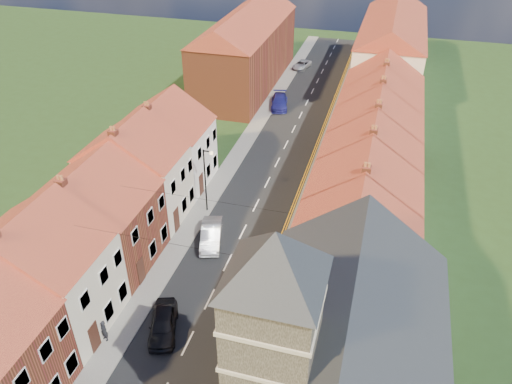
{
  "coord_description": "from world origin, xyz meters",
  "views": [
    {
      "loc": [
        9.98,
        -13.24,
        25.5
      ],
      "look_at": [
        0.86,
        18.97,
        3.5
      ],
      "focal_mm": 35.0,
      "sensor_mm": 36.0,
      "label": 1
    }
  ],
  "objects_px": {
    "pedestrian_right": "(287,254)",
    "pedestrian_left": "(104,331)",
    "car_mid": "(211,235)",
    "car_distant": "(302,65)",
    "lamppost": "(206,177)",
    "car_far": "(279,102)",
    "church": "(336,347)",
    "car_near": "(163,323)"
  },
  "relations": [
    {
      "from": "lamppost",
      "to": "car_mid",
      "type": "relative_size",
      "value": 1.36
    },
    {
      "from": "car_mid",
      "to": "pedestrian_left",
      "type": "height_order",
      "value": "pedestrian_left"
    },
    {
      "from": "pedestrian_left",
      "to": "pedestrian_right",
      "type": "relative_size",
      "value": 0.99
    },
    {
      "from": "lamppost",
      "to": "car_far",
      "type": "bearing_deg",
      "value": 88.2
    },
    {
      "from": "lamppost",
      "to": "pedestrian_left",
      "type": "xyz_separation_m",
      "value": [
        -1.29,
        -15.22,
        -2.63
      ]
    },
    {
      "from": "lamppost",
      "to": "car_far",
      "type": "height_order",
      "value": "lamppost"
    },
    {
      "from": "car_mid",
      "to": "pedestrian_right",
      "type": "distance_m",
      "value": 6.48
    },
    {
      "from": "car_near",
      "to": "pedestrian_right",
      "type": "relative_size",
      "value": 2.62
    },
    {
      "from": "church",
      "to": "car_far",
      "type": "relative_size",
      "value": 3.11
    },
    {
      "from": "pedestrian_right",
      "to": "car_distant",
      "type": "bearing_deg",
      "value": -77.56
    },
    {
      "from": "church",
      "to": "car_far",
      "type": "distance_m",
      "value": 42.48
    },
    {
      "from": "lamppost",
      "to": "pedestrian_left",
      "type": "height_order",
      "value": "lamppost"
    },
    {
      "from": "pedestrian_right",
      "to": "pedestrian_left",
      "type": "bearing_deg",
      "value": 50.23
    },
    {
      "from": "car_distant",
      "to": "car_far",
      "type": "bearing_deg",
      "value": -76.98
    },
    {
      "from": "lamppost",
      "to": "car_mid",
      "type": "height_order",
      "value": "lamppost"
    },
    {
      "from": "car_mid",
      "to": "car_far",
      "type": "distance_m",
      "value": 27.59
    },
    {
      "from": "pedestrian_left",
      "to": "pedestrian_right",
      "type": "distance_m",
      "value": 14.08
    },
    {
      "from": "church",
      "to": "car_distant",
      "type": "bearing_deg",
      "value": 102.83
    },
    {
      "from": "church",
      "to": "car_far",
      "type": "xyz_separation_m",
      "value": [
        -12.43,
        40.29,
        -5.17
      ]
    },
    {
      "from": "car_near",
      "to": "pedestrian_left",
      "type": "height_order",
      "value": "pedestrian_left"
    },
    {
      "from": "lamppost",
      "to": "pedestrian_right",
      "type": "height_order",
      "value": "lamppost"
    },
    {
      "from": "car_mid",
      "to": "pedestrian_right",
      "type": "xyz_separation_m",
      "value": [
        6.42,
        -0.84,
        0.19
      ]
    },
    {
      "from": "church",
      "to": "pedestrian_right",
      "type": "relative_size",
      "value": 9.54
    },
    {
      "from": "church",
      "to": "pedestrian_right",
      "type": "height_order",
      "value": "church"
    },
    {
      "from": "lamppost",
      "to": "car_far",
      "type": "relative_size",
      "value": 1.23
    },
    {
      "from": "church",
      "to": "pedestrian_right",
      "type": "bearing_deg",
      "value": 112.77
    },
    {
      "from": "church",
      "to": "car_near",
      "type": "bearing_deg",
      "value": 164.06
    },
    {
      "from": "lamppost",
      "to": "car_distant",
      "type": "distance_m",
      "value": 38.57
    },
    {
      "from": "church",
      "to": "pedestrian_right",
      "type": "xyz_separation_m",
      "value": [
        -4.99,
        11.88,
        -4.96
      ]
    },
    {
      "from": "car_mid",
      "to": "car_distant",
      "type": "distance_m",
      "value": 42.43
    },
    {
      "from": "lamppost",
      "to": "car_far",
      "type": "xyz_separation_m",
      "value": [
        0.74,
        23.62,
        -2.83
      ]
    },
    {
      "from": "church",
      "to": "car_near",
      "type": "xyz_separation_m",
      "value": [
        -11.22,
        3.21,
        -5.17
      ]
    },
    {
      "from": "church",
      "to": "car_distant",
      "type": "xyz_separation_m",
      "value": [
        -12.56,
        55.13,
        -5.32
      ]
    },
    {
      "from": "pedestrian_right",
      "to": "church",
      "type": "bearing_deg",
      "value": 115.28
    },
    {
      "from": "lamppost",
      "to": "car_near",
      "type": "distance_m",
      "value": 13.9
    },
    {
      "from": "lamppost",
      "to": "car_near",
      "type": "xyz_separation_m",
      "value": [
        1.95,
        -13.47,
        -2.83
      ]
    },
    {
      "from": "car_distant",
      "to": "pedestrian_left",
      "type": "distance_m",
      "value": 53.71
    },
    {
      "from": "church",
      "to": "car_mid",
      "type": "distance_m",
      "value": 17.84
    },
    {
      "from": "pedestrian_left",
      "to": "pedestrian_right",
      "type": "bearing_deg",
      "value": 67.48
    },
    {
      "from": "church",
      "to": "car_distant",
      "type": "relative_size",
      "value": 3.78
    },
    {
      "from": "car_far",
      "to": "car_distant",
      "type": "bearing_deg",
      "value": 78.15
    },
    {
      "from": "pedestrian_left",
      "to": "lamppost",
      "type": "bearing_deg",
      "value": 104.92
    }
  ]
}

